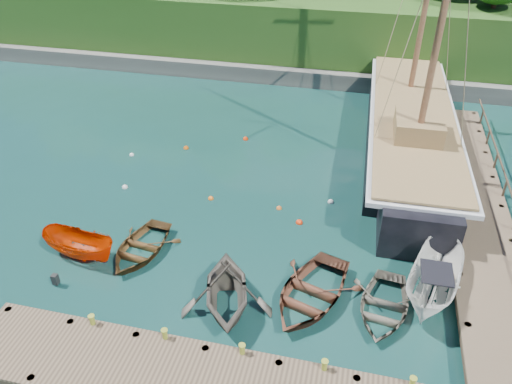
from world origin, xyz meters
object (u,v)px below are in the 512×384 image
motorboat_orange (82,256)px  schooner (409,134)px  cabin_boat_white (430,297)px  rowboat_3 (382,311)px  rowboat_0 (141,252)px  rowboat_2 (310,299)px  rowboat_1 (227,307)px

motorboat_orange → schooner: 20.74m
cabin_boat_white → rowboat_3: bearing=-131.9°
rowboat_0 → schooner: bearing=54.0°
rowboat_0 → cabin_boat_white: bearing=7.7°
rowboat_3 → rowboat_2: bearing=-172.1°
rowboat_2 → rowboat_0: bearing=-170.6°
rowboat_2 → schooner: (4.19, 14.48, 1.16)m
cabin_boat_white → schooner: bearing=108.7°
motorboat_orange → rowboat_3: bearing=-81.5°
rowboat_3 → motorboat_orange: motorboat_orange is taller
rowboat_0 → rowboat_2: bearing=-0.9°
rowboat_0 → rowboat_2: size_ratio=0.82×
rowboat_0 → rowboat_2: 8.38m
rowboat_3 → cabin_boat_white: cabin_boat_white is taller
rowboat_0 → rowboat_1: (4.97, -2.41, 0.00)m
rowboat_3 → schooner: bearing=93.1°
rowboat_0 → rowboat_2: rowboat_2 is taller
motorboat_orange → cabin_boat_white: (15.90, 1.03, 0.00)m
rowboat_0 → cabin_boat_white: size_ratio=0.78×
rowboat_1 → motorboat_orange: (-7.56, 1.52, 0.00)m
rowboat_3 → cabin_boat_white: size_ratio=0.78×
rowboat_2 → cabin_boat_white: 5.19m
motorboat_orange → rowboat_2: bearing=-81.9°
rowboat_0 → schooner: 18.28m
rowboat_3 → rowboat_1: bearing=-161.2°
rowboat_3 → cabin_boat_white: (2.00, 1.30, 0.00)m
rowboat_1 → schooner: size_ratio=0.16×
rowboat_1 → cabin_boat_white: rowboat_1 is taller
rowboat_0 → schooner: (12.48, 13.30, 1.16)m
rowboat_0 → cabin_boat_white: (13.31, 0.13, 0.00)m
rowboat_0 → motorboat_orange: bearing=-153.8°
rowboat_0 → motorboat_orange: size_ratio=1.05×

